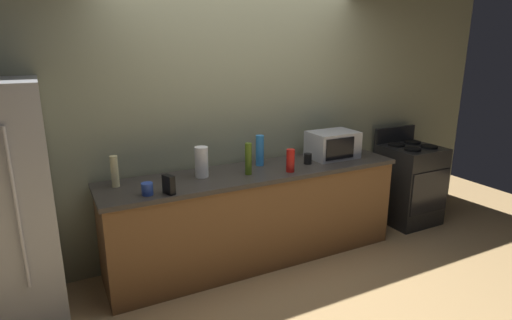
{
  "coord_description": "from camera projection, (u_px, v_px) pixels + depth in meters",
  "views": [
    {
      "loc": [
        -1.68,
        -2.87,
        2.03
      ],
      "look_at": [
        0.0,
        0.4,
        1.0
      ],
      "focal_mm": 29.26,
      "sensor_mm": 36.0,
      "label": 1
    }
  ],
  "objects": [
    {
      "name": "cordless_phone",
      "position": [
        169.0,
        185.0,
        3.23
      ],
      "size": [
        0.08,
        0.12,
        0.15
      ],
      "primitive_type": "cube",
      "rotation": [
        0.0,
        0.0,
        0.34
      ],
      "color": "black",
      "rests_on": "counter_run"
    },
    {
      "name": "back_wall",
      "position": [
        237.0,
        116.0,
        4.08
      ],
      "size": [
        6.4,
        0.1,
        2.7
      ],
      "primitive_type": "cube",
      "color": "gray",
      "rests_on": "ground_plane"
    },
    {
      "name": "ground_plane",
      "position": [
        276.0,
        278.0,
        3.75
      ],
      "size": [
        8.0,
        8.0,
        0.0
      ],
      "primitive_type": "plane",
      "color": "tan"
    },
    {
      "name": "bottle_olive_oil",
      "position": [
        248.0,
        159.0,
        3.7
      ],
      "size": [
        0.06,
        0.06,
        0.29
      ],
      "primitive_type": "cylinder",
      "color": "#4C6B19",
      "rests_on": "counter_run"
    },
    {
      "name": "microwave",
      "position": [
        333.0,
        145.0,
        4.25
      ],
      "size": [
        0.48,
        0.35,
        0.27
      ],
      "color": "#B7BABF",
      "rests_on": "counter_run"
    },
    {
      "name": "paper_towel_roll",
      "position": [
        201.0,
        162.0,
        3.63
      ],
      "size": [
        0.12,
        0.12,
        0.27
      ],
      "primitive_type": "cylinder",
      "color": "white",
      "rests_on": "counter_run"
    },
    {
      "name": "counter_run",
      "position": [
        256.0,
        215.0,
        3.97
      ],
      "size": [
        2.84,
        0.64,
        0.9
      ],
      "color": "brown",
      "rests_on": "ground_plane"
    },
    {
      "name": "stove_range",
      "position": [
        409.0,
        183.0,
        4.85
      ],
      "size": [
        0.6,
        0.61,
        1.08
      ],
      "color": "black",
      "rests_on": "ground_plane"
    },
    {
      "name": "mug_black",
      "position": [
        308.0,
        159.0,
        4.05
      ],
      "size": [
        0.08,
        0.08,
        0.1
      ],
      "primitive_type": "cylinder",
      "color": "black",
      "rests_on": "counter_run"
    },
    {
      "name": "mug_blue",
      "position": [
        147.0,
        189.0,
        3.22
      ],
      "size": [
        0.09,
        0.09,
        0.1
      ],
      "primitive_type": "cylinder",
      "color": "#2D4CB2",
      "rests_on": "counter_run"
    },
    {
      "name": "bottle_hand_soap",
      "position": [
        115.0,
        171.0,
        3.38
      ],
      "size": [
        0.06,
        0.06,
        0.26
      ],
      "primitive_type": "cylinder",
      "color": "beige",
      "rests_on": "counter_run"
    },
    {
      "name": "bottle_spray_cleaner",
      "position": [
        260.0,
        150.0,
        3.97
      ],
      "size": [
        0.08,
        0.08,
        0.29
      ],
      "primitive_type": "cylinder",
      "color": "#338CE5",
      "rests_on": "counter_run"
    },
    {
      "name": "bottle_hot_sauce",
      "position": [
        290.0,
        161.0,
        3.78
      ],
      "size": [
        0.08,
        0.08,
        0.21
      ],
      "primitive_type": "cylinder",
      "color": "red",
      "rests_on": "counter_run"
    }
  ]
}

